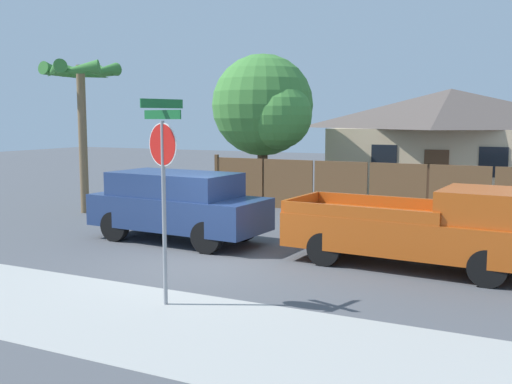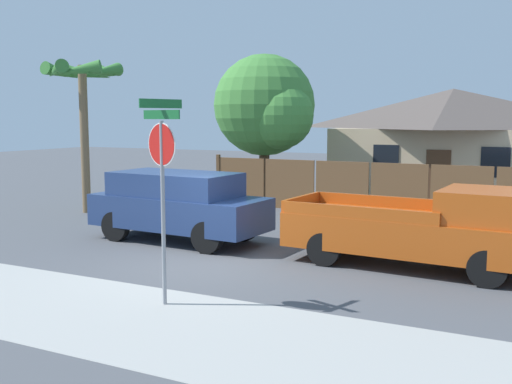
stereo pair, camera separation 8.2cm
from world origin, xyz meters
The scene contains 9 objects.
ground_plane centered at (0.00, 0.00, 0.00)m, with size 80.00×80.00×0.00m, color #4C4F54.
sidewalk_strip centered at (0.00, -3.60, 0.00)m, with size 36.00×3.20×0.01m.
wooden_fence centered at (2.33, 8.20, 0.87)m, with size 13.56×0.12×1.83m.
house centered at (2.88, 15.02, 2.27)m, with size 9.54×6.36×4.38m.
oak_tree centered at (-3.10, 9.72, 3.57)m, with size 4.06×3.87×5.60m.
palm_tree centered at (-7.32, 4.38, 4.29)m, with size 2.49×2.69×5.01m.
red_suv centered at (-1.87, 1.81, 0.98)m, with size 4.77×2.16×1.79m.
orange_pickup centered at (4.42, 1.79, 0.85)m, with size 5.50×2.34×1.76m.
stop_sign centered at (0.93, -2.76, 2.39)m, with size 0.92×0.83×3.49m.
Camera 2 is at (6.81, -10.96, 3.18)m, focal length 42.00 mm.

